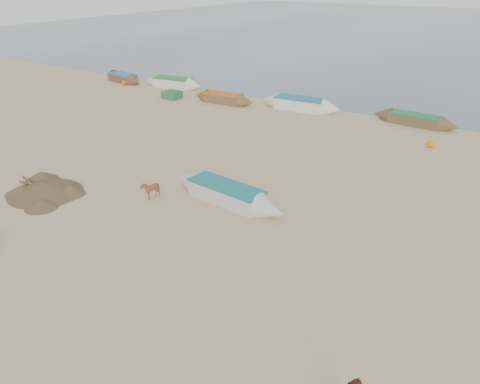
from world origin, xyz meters
name	(u,v)px	position (x,y,z in m)	size (l,w,h in m)	color
ground	(182,255)	(0.00, 0.00, 0.00)	(140.00, 140.00, 0.00)	tan
calf_front	(150,190)	(-4.26, 2.93, 0.44)	(0.71, 0.80, 0.88)	brown
near_canoe	(226,193)	(-1.13, 4.60, 0.42)	(6.38, 1.22, 0.83)	beige
debris_pile	(45,188)	(-8.83, 0.60, 0.28)	(3.47, 3.47, 0.55)	brown
waterline_canoes	(315,107)	(-4.06, 20.46, 0.44)	(45.59, 3.94, 0.97)	brown
beach_clutter	(412,127)	(3.28, 19.66, 0.30)	(45.51, 5.00, 0.64)	#2B6039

